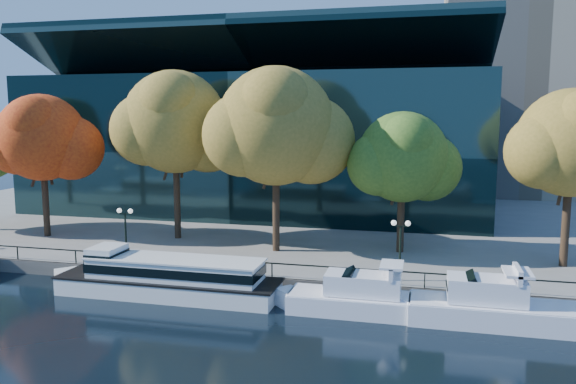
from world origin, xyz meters
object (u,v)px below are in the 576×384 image
(cruiser_far, at_px, (486,306))
(tree_1, at_px, (43,140))
(tree_4, at_px, (404,159))
(tree_2, at_px, (177,124))
(tree_3, at_px, (278,129))
(lamp_2, at_px, (400,236))
(tour_boat, at_px, (163,276))
(lamp_1, at_px, (125,222))
(tree_5, at_px, (574,145))
(cruiser_near, at_px, (364,298))

(cruiser_far, distance_m, tree_1, 38.97)
(cruiser_far, height_order, tree_4, tree_4)
(tree_2, distance_m, tree_4, 19.56)
(cruiser_far, distance_m, tree_2, 29.36)
(cruiser_far, xyz_separation_m, tree_2, (-24.57, 12.62, 9.95))
(cruiser_far, relative_size, tree_3, 0.72)
(tree_3, bearing_deg, lamp_2, -31.18)
(tour_boat, xyz_separation_m, tree_3, (5.34, 9.73, 9.46))
(cruiser_far, distance_m, lamp_1, 25.47)
(tour_boat, height_order, tree_2, tree_2)
(tree_5, bearing_deg, tour_boat, -159.16)
(tree_1, distance_m, lamp_2, 32.63)
(tree_4, bearing_deg, tour_boat, -142.08)
(tour_boat, xyz_separation_m, tree_2, (-4.37, 12.21, 9.74))
(cruiser_near, xyz_separation_m, tree_2, (-17.63, 12.52, 10.06))
(tree_2, bearing_deg, lamp_2, -23.34)
(tree_1, bearing_deg, tour_boat, -32.24)
(cruiser_far, relative_size, tree_5, 0.83)
(tour_boat, xyz_separation_m, cruiser_near, (13.26, -0.31, -0.33))
(tree_2, distance_m, lamp_1, 11.01)
(tree_2, bearing_deg, tour_boat, -70.30)
(cruiser_near, xyz_separation_m, lamp_1, (-18.02, 4.09, 2.99))
(cruiser_near, bearing_deg, tree_5, 37.96)
(tree_3, relative_size, tree_5, 1.15)
(tree_4, xyz_separation_m, lamp_1, (-19.77, -7.91, -4.45))
(cruiser_near, relative_size, tree_3, 0.75)
(lamp_1, relative_size, lamp_2, 1.00)
(tree_5, bearing_deg, lamp_2, -150.98)
(tree_4, height_order, lamp_1, tree_4)
(tree_3, bearing_deg, tree_1, 178.57)
(lamp_2, bearing_deg, tree_4, 91.27)
(tree_2, bearing_deg, cruiser_near, -35.39)
(tour_boat, relative_size, lamp_1, 4.05)
(cruiser_near, bearing_deg, tour_boat, 178.64)
(cruiser_near, height_order, tree_1, tree_1)
(tree_1, relative_size, tree_3, 0.87)
(tree_2, bearing_deg, tree_1, -170.75)
(tree_5, distance_m, lamp_2, 14.36)
(cruiser_near, bearing_deg, lamp_2, 64.86)
(tree_1, xyz_separation_m, tree_2, (11.91, 1.94, 1.37))
(tree_1, distance_m, tree_3, 21.65)
(tree_5, bearing_deg, tree_3, -178.85)
(tree_4, relative_size, lamp_1, 2.76)
(tree_2, height_order, lamp_1, tree_2)
(tree_1, bearing_deg, tree_5, -0.15)
(cruiser_near, bearing_deg, tree_2, 144.61)
(cruiser_near, bearing_deg, tree_3, 128.27)
(cruiser_near, bearing_deg, tree_1, 160.29)
(tour_boat, height_order, tree_5, tree_5)
(tree_4, distance_m, tree_5, 11.85)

